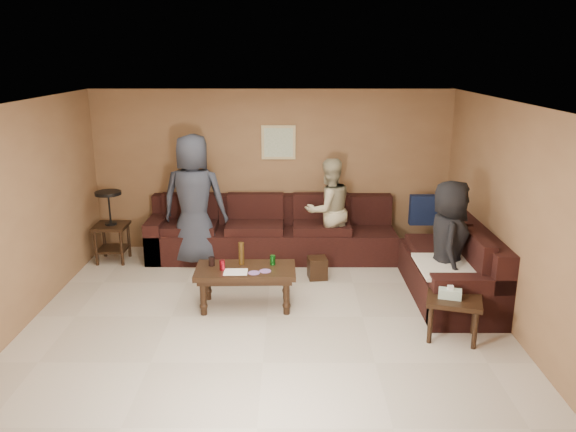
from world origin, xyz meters
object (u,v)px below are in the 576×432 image
object	(u,v)px
sectional_sofa	(328,248)
waste_bin	(317,268)
end_table_left	(111,225)
coffee_table	(245,274)
person_right	(448,244)
side_table_right	(453,304)
person_middle	(329,210)
person_left	(194,200)

from	to	relation	value
sectional_sofa	waste_bin	world-z (taller)	sectional_sofa
end_table_left	coffee_table	bearing A→B (deg)	-36.88
waste_bin	person_right	world-z (taller)	person_right
side_table_right	sectional_sofa	bearing A→B (deg)	121.21
side_table_right	waste_bin	distance (m)	2.21
waste_bin	person_middle	size ratio (longest dim) A/B	0.19
sectional_sofa	person_right	world-z (taller)	person_right
sectional_sofa	coffee_table	bearing A→B (deg)	-131.40
person_right	person_left	bearing A→B (deg)	77.93
sectional_sofa	person_right	distance (m)	1.86
coffee_table	side_table_right	xyz separation A→B (m)	(2.31, -0.80, -0.02)
coffee_table	person_left	xyz separation A→B (m)	(-0.85, 1.52, 0.54)
waste_bin	person_left	bearing A→B (deg)	161.02
person_left	person_right	world-z (taller)	person_left
person_left	person_right	bearing A→B (deg)	161.18
sectional_sofa	waste_bin	xyz separation A→B (m)	(-0.16, -0.32, -0.18)
person_middle	side_table_right	bearing A→B (deg)	91.97
sectional_sofa	person_left	world-z (taller)	person_left
person_middle	person_right	xyz separation A→B (m)	(1.34, -1.60, 0.01)
person_left	side_table_right	bearing A→B (deg)	148.74
coffee_table	waste_bin	distance (m)	1.32
end_table_left	person_left	world-z (taller)	person_left
sectional_sofa	person_middle	size ratio (longest dim) A/B	3.00
waste_bin	person_right	bearing A→B (deg)	-28.92
end_table_left	person_right	xyz separation A→B (m)	(4.56, -1.52, 0.23)
sectional_sofa	coffee_table	size ratio (longest dim) A/B	3.81
person_middle	person_right	distance (m)	2.08
coffee_table	end_table_left	xyz separation A→B (m)	(-2.11, 1.58, 0.13)
person_left	person_middle	world-z (taller)	person_left
side_table_right	person_right	world-z (taller)	person_right
person_left	end_table_left	bearing A→B (deg)	1.86
coffee_table	end_table_left	distance (m)	2.64
person_middle	person_right	bearing A→B (deg)	106.02
coffee_table	person_right	bearing A→B (deg)	1.42
sectional_sofa	person_middle	world-z (taller)	person_middle
sectional_sofa	person_right	bearing A→B (deg)	-40.36
person_middle	end_table_left	bearing A→B (deg)	-22.61
sectional_sofa	end_table_left	distance (m)	3.22
waste_bin	coffee_table	bearing A→B (deg)	-135.54
waste_bin	person_middle	bearing A→B (deg)	75.48
coffee_table	person_right	distance (m)	2.48
coffee_table	waste_bin	size ratio (longest dim) A/B	4.06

